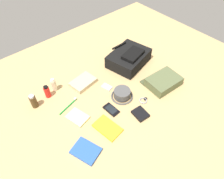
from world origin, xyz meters
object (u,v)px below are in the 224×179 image
at_px(cologne_bottle, 34,101).
at_px(paperback_novel, 86,151).
at_px(toiletry_pouch, 163,82).
at_px(media_player, 107,87).
at_px(folded_towel, 83,82).
at_px(bucket_hat, 122,94).
at_px(lotion_bottle, 54,85).
at_px(wristwatch, 144,100).
at_px(sunscreen_spray, 47,92).
at_px(backpack, 129,58).
at_px(travel_guidebook, 107,128).
at_px(wallet, 140,114).
at_px(toothbrush, 69,105).
at_px(cell_phone, 111,110).
at_px(notepad, 77,117).

height_order(cologne_bottle, paperback_novel, cologne_bottle).
relative_size(toiletry_pouch, media_player, 3.00).
xyz_separation_m(toiletry_pouch, folded_towel, (-0.49, 0.44, -0.02)).
bearing_deg(media_player, folded_towel, 127.27).
relative_size(bucket_hat, lotion_bottle, 1.45).
bearing_deg(lotion_bottle, paperback_novel, -102.01).
relative_size(toiletry_pouch, lotion_bottle, 2.33).
distance_m(cologne_bottle, wristwatch, 0.83).
distance_m(cologne_bottle, sunscreen_spray, 0.13).
relative_size(backpack, folded_towel, 2.06).
relative_size(travel_guidebook, wallet, 1.87).
distance_m(cologne_bottle, travel_guidebook, 0.59).
distance_m(toiletry_pouch, bucket_hat, 0.37).
bearing_deg(wristwatch, folded_towel, 118.19).
xyz_separation_m(backpack, media_player, (-0.35, -0.10, -0.06)).
height_order(paperback_novel, wristwatch, paperback_novel).
xyz_separation_m(media_player, toothbrush, (-0.34, 0.04, 0.00)).
height_order(toiletry_pouch, paperback_novel, toiletry_pouch).
distance_m(backpack, cell_phone, 0.56).
distance_m(lotion_bottle, paperback_novel, 0.61).
bearing_deg(sunscreen_spray, lotion_bottle, 18.22).
relative_size(travel_guidebook, folded_towel, 1.03).
xyz_separation_m(bucket_hat, cell_phone, (-0.15, -0.04, -0.02)).
relative_size(lotion_bottle, wallet, 1.09).
bearing_deg(backpack, paperback_novel, -151.34).
xyz_separation_m(toiletry_pouch, lotion_bottle, (-0.70, 0.54, 0.02)).
xyz_separation_m(paperback_novel, wallet, (0.47, -0.03, 0.00)).
distance_m(bucket_hat, folded_towel, 0.35).
relative_size(bucket_hat, folded_towel, 0.87).
height_order(wristwatch, toothbrush, toothbrush).
bearing_deg(toiletry_pouch, media_player, 142.83).
bearing_deg(folded_towel, media_player, -52.73).
xyz_separation_m(cologne_bottle, travel_guidebook, (0.29, -0.51, -0.05)).
height_order(sunscreen_spray, toothbrush, sunscreen_spray).
bearing_deg(bucket_hat, paperback_novel, -159.21).
height_order(travel_guidebook, toothbrush, toothbrush).
relative_size(media_player, folded_towel, 0.47).
bearing_deg(cell_phone, lotion_bottle, 114.62).
height_order(wristwatch, notepad, notepad).
distance_m(travel_guidebook, wristwatch, 0.37).
distance_m(lotion_bottle, cell_phone, 0.50).
bearing_deg(wristwatch, notepad, 156.58).
bearing_deg(cologne_bottle, wallet, -46.96).
xyz_separation_m(cell_phone, folded_towel, (0.00, 0.36, 0.01)).
xyz_separation_m(lotion_bottle, travel_guidebook, (0.09, -0.56, -0.05)).
distance_m(lotion_bottle, toothbrush, 0.22).
distance_m(media_player, notepad, 0.37).
distance_m(paperback_novel, travel_guidebook, 0.22).
bearing_deg(paperback_novel, folded_towel, 56.02).
bearing_deg(toothbrush, cell_phone, -48.47).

